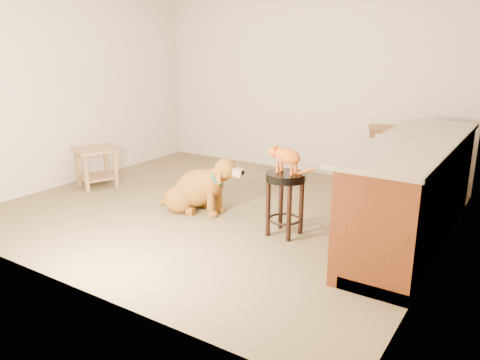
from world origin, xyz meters
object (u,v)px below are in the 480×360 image
Objects in this scene: padded_stool at (285,191)px; tabby_kitten at (285,156)px; wood_stool at (385,158)px; golden_retriever at (198,189)px; side_table at (96,162)px.

padded_stool is 0.33m from tabby_kitten.
wood_stool is 0.75× the size of golden_retriever.
tabby_kitten is at bearing 170.90° from padded_stool.
tabby_kitten is (-0.01, 0.00, 0.33)m from padded_stool.
golden_retriever is 2.30× the size of tabby_kitten.
side_table is at bearing 171.47° from golden_retriever.
wood_stool is 1.27× the size of side_table.
wood_stool is 1.97m from tabby_kitten.
side_table is (-2.74, 0.10, -0.11)m from padded_stool.
side_table is 1.66m from golden_retriever.
golden_retriever is (1.66, -0.04, -0.08)m from side_table.
golden_retriever is at bearing -128.50° from wood_stool.
wood_stool reaches higher than side_table.
padded_stool is 0.77× the size of wood_stool.
wood_stool is 1.73× the size of tabby_kitten.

